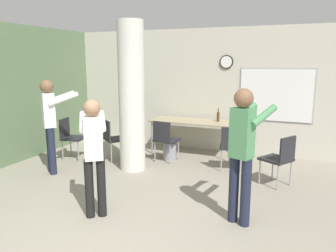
# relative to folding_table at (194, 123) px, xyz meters

# --- Properties ---
(wall_left_accent) EXTENTS (0.12, 7.00, 2.80)m
(wall_left_accent) POSITION_rel_folding_table_xyz_m (-3.24, -2.00, 0.68)
(wall_left_accent) COLOR #5B7551
(wall_left_accent) RESTS_ON ground_plane
(wall_back) EXTENTS (8.00, 0.15, 2.80)m
(wall_back) POSITION_rel_folding_table_xyz_m (0.28, 0.56, 0.68)
(wall_back) COLOR beige
(wall_back) RESTS_ON ground_plane
(support_pillar) EXTENTS (0.49, 0.49, 2.80)m
(support_pillar) POSITION_rel_folding_table_xyz_m (-0.77, -1.43, 0.68)
(support_pillar) COLOR silver
(support_pillar) RESTS_ON ground_plane
(folding_table) EXTENTS (1.89, 0.75, 0.77)m
(folding_table) POSITION_rel_folding_table_xyz_m (0.00, 0.00, 0.00)
(folding_table) COLOR tan
(folding_table) RESTS_ON ground_plane
(bottle_on_table) EXTENTS (0.06, 0.06, 0.29)m
(bottle_on_table) POSITION_rel_folding_table_xyz_m (0.52, 0.11, 0.16)
(bottle_on_table) COLOR #4C3319
(bottle_on_table) RESTS_ON folding_table
(waste_bin) EXTENTS (0.28, 0.28, 0.37)m
(waste_bin) POSITION_rel_folding_table_xyz_m (-0.35, -0.57, -0.54)
(waste_bin) COLOR gray
(waste_bin) RESTS_ON ground_plane
(chair_near_pillar) EXTENTS (0.62, 0.62, 0.87)m
(chair_near_pillar) POSITION_rel_folding_table_xyz_m (-1.43, -1.07, -0.21)
(chair_near_pillar) COLOR #232328
(chair_near_pillar) RESTS_ON ground_plane
(chair_table_right) EXTENTS (0.52, 0.52, 0.87)m
(chair_table_right) POSITION_rel_folding_table_xyz_m (1.01, -0.81, -0.21)
(chair_table_right) COLOR #232328
(chair_table_right) RESTS_ON ground_plane
(chair_by_left_wall) EXTENTS (0.52, 0.52, 0.87)m
(chair_by_left_wall) POSITION_rel_folding_table_xyz_m (-2.35, -1.30, -0.21)
(chair_by_left_wall) COLOR #232328
(chair_by_left_wall) RESTS_ON ground_plane
(chair_mid_room) EXTENTS (0.60, 0.60, 0.87)m
(chair_mid_room) POSITION_rel_folding_table_xyz_m (1.92, -1.29, -0.21)
(chair_mid_room) COLOR #232328
(chair_mid_room) RESTS_ON ground_plane
(chair_table_left) EXTENTS (0.49, 0.49, 0.87)m
(chair_table_left) POSITION_rel_folding_table_xyz_m (-0.38, -0.75, -0.21)
(chair_table_left) COLOR #232328
(chair_table_left) RESTS_ON ground_plane
(person_playing_front) EXTENTS (0.58, 0.63, 1.59)m
(person_playing_front) POSITION_rel_folding_table_xyz_m (-0.30, -3.36, 0.21)
(person_playing_front) COLOR black
(person_playing_front) RESTS_ON ground_plane
(person_watching_back) EXTENTS (0.64, 0.69, 1.74)m
(person_watching_back) POSITION_rel_folding_table_xyz_m (-2.05, -2.18, 0.30)
(person_watching_back) COLOR #1E2338
(person_watching_back) RESTS_ON ground_plane
(person_playing_side) EXTENTS (0.56, 0.73, 1.75)m
(person_playing_side) POSITION_rel_folding_table_xyz_m (1.54, -2.82, 0.31)
(person_playing_side) COLOR #1E2338
(person_playing_side) RESTS_ON ground_plane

